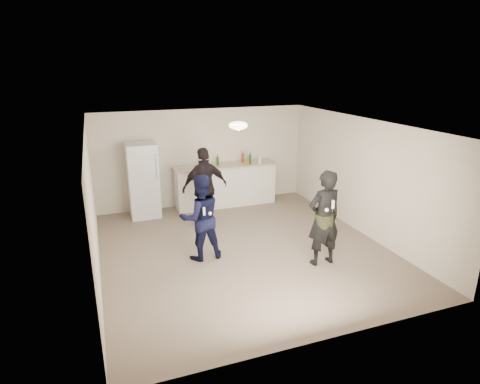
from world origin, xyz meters
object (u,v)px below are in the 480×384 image
object	(u,v)px
woman	(324,218)
shaker	(200,163)
spectator	(205,187)
fridge	(143,180)
counter	(226,186)
man	(200,218)

from	to	relation	value
woman	shaker	bearing A→B (deg)	-73.09
woman	spectator	distance (m)	2.99
shaker	spectator	size ratio (longest dim) A/B	0.09
woman	spectator	world-z (taller)	spectator
fridge	shaker	world-z (taller)	fridge
counter	fridge	world-z (taller)	fridge
shaker	spectator	bearing A→B (deg)	-99.43
woman	spectator	bearing A→B (deg)	-61.69
counter	woman	xyz separation A→B (m)	(0.67, -3.73, 0.37)
shaker	woman	distance (m)	4.01
fridge	man	xyz separation A→B (m)	(0.72, -2.67, -0.07)
counter	fridge	xyz separation A→B (m)	(-2.11, -0.07, 0.38)
counter	spectator	xyz separation A→B (m)	(-0.86, -1.16, 0.38)
fridge	spectator	bearing A→B (deg)	-41.25
counter	woman	world-z (taller)	woman
shaker	man	distance (m)	2.90
man	spectator	world-z (taller)	spectator
man	shaker	bearing A→B (deg)	-107.31
woman	spectator	xyz separation A→B (m)	(-1.53, 2.57, 0.01)
fridge	man	distance (m)	2.77
shaker	spectator	distance (m)	1.25
spectator	shaker	bearing A→B (deg)	-105.27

